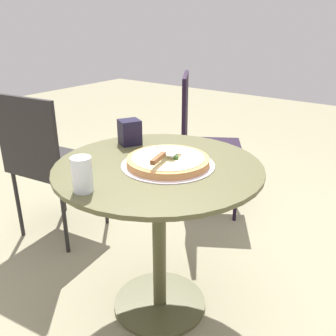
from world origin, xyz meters
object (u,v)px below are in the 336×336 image
object	(u,v)px
patio_table	(159,204)
pizza_server	(163,155)
pizza_on_tray	(168,161)
patio_chair_far	(200,135)
drinking_cup	(82,174)
patio_chair_near	(47,157)
napkin_dispenser	(130,132)

from	to	relation	value
patio_table	pizza_server	xyz separation A→B (m)	(0.02, 0.04, 0.24)
patio_table	pizza_on_tray	xyz separation A→B (m)	(-0.02, 0.03, 0.20)
patio_table	pizza_server	distance (m)	0.24
pizza_server	patio_chair_far	size ratio (longest dim) A/B	0.23
pizza_on_tray	drinking_cup	xyz separation A→B (m)	(0.37, -0.09, 0.05)
patio_chair_near	patio_chair_far	distance (m)	0.99
pizza_on_tray	drinking_cup	world-z (taller)	drinking_cup
drinking_cup	napkin_dispenser	bearing A→B (deg)	-155.95
pizza_server	patio_chair_far	distance (m)	1.07
napkin_dispenser	patio_chair_far	distance (m)	0.85
patio_table	pizza_on_tray	world-z (taller)	pizza_on_tray
pizza_server	drinking_cup	size ratio (longest dim) A/B	1.74
patio_table	patio_chair_far	world-z (taller)	patio_chair_far
napkin_dispenser	patio_chair_near	distance (m)	0.68
pizza_on_tray	pizza_server	distance (m)	0.06
patio_chair_near	patio_chair_far	size ratio (longest dim) A/B	0.95
patio_table	patio_chair_far	xyz separation A→B (m)	(-0.94, -0.38, 0.00)
napkin_dispenser	patio_chair_near	bearing A→B (deg)	-59.23
drinking_cup	pizza_on_tray	bearing A→B (deg)	165.86
pizza_server	napkin_dispenser	distance (m)	0.35
patio_table	pizza_server	bearing A→B (deg)	64.63
pizza_on_tray	napkin_dispenser	bearing A→B (deg)	-109.88
pizza_on_tray	pizza_server	xyz separation A→B (m)	(0.04, 0.01, 0.04)
pizza_server	napkin_dispenser	bearing A→B (deg)	-115.61
pizza_on_tray	patio_chair_far	world-z (taller)	patio_chair_far
patio_chair_near	drinking_cup	bearing A→B (deg)	62.15
napkin_dispenser	patio_chair_far	xyz separation A→B (m)	(-0.81, -0.11, -0.24)
pizza_on_tray	napkin_dispenser	distance (m)	0.33
drinking_cup	patio_chair_near	xyz separation A→B (m)	(-0.44, -0.84, -0.26)
napkin_dispenser	patio_chair_near	size ratio (longest dim) A/B	0.13
patio_table	drinking_cup	world-z (taller)	drinking_cup
patio_table	napkin_dispenser	bearing A→B (deg)	-115.64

